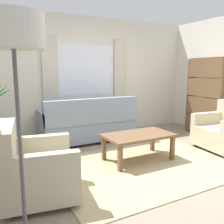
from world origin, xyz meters
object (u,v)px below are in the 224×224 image
couch (88,124)px  armchair_left (33,169)px  coffee_table (138,138)px  bookshelf (206,101)px  standing_lamp (14,47)px

couch → armchair_left: couch is taller
armchair_left → coffee_table: bearing=-66.3°
armchair_left → coffee_table: armchair_left is taller
couch → coffee_table: 1.39m
couch → coffee_table: bearing=102.0°
bookshelf → standing_lamp: standing_lamp is taller
standing_lamp → armchair_left: bearing=75.2°
armchair_left → bookshelf: size_ratio=0.56×
couch → standing_lamp: (-1.67, -2.66, 1.24)m
coffee_table → armchair_left: bearing=-165.8°
couch → armchair_left: size_ratio=1.97×
coffee_table → bookshelf: 2.41m
coffee_table → standing_lamp: standing_lamp is taller
bookshelf → standing_lamp: size_ratio=0.94×
couch → armchair_left: bearing=51.4°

